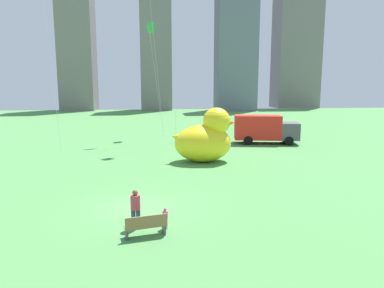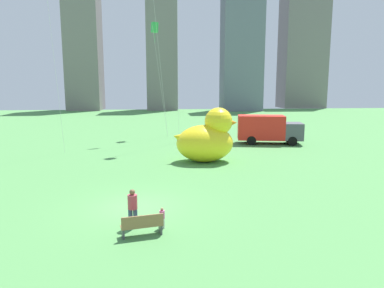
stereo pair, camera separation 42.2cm
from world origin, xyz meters
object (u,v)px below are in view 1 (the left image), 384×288
person_adult (135,207)px  giant_inflatable_duck (205,139)px  kite_green (151,28)px  person_child (165,217)px  box_truck (264,129)px  park_bench (146,225)px

person_adult → giant_inflatable_duck: bearing=69.2°
person_adult → kite_green: 29.61m
person_child → giant_inflatable_duck: 13.37m
giant_inflatable_duck → person_adult: bearing=-110.8°
person_child → box_truck: (10.81, 20.68, 0.96)m
person_child → kite_green: size_ratio=0.07×
person_child → giant_inflatable_duck: giant_inflatable_duck is taller
giant_inflatable_duck → box_truck: bearing=47.4°
person_adult → kite_green: size_ratio=0.13×
park_bench → person_child: park_bench is taller
giant_inflatable_duck → kite_green: kite_green is taller
park_bench → box_truck: 24.36m
person_child → person_adult: bearing=168.9°
box_truck → park_bench: bearing=-118.4°
person_adult → kite_green: bearing=88.3°
person_child → kite_green: (-0.42, 27.63, 11.64)m
giant_inflatable_duck → box_truck: giant_inflatable_duck is taller
park_bench → kite_green: 30.66m
park_bench → box_truck: size_ratio=0.26×
giant_inflatable_duck → person_child: bearing=-105.6°
park_bench → person_adult: (-0.43, 0.96, 0.43)m
giant_inflatable_duck → box_truck: size_ratio=0.76×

